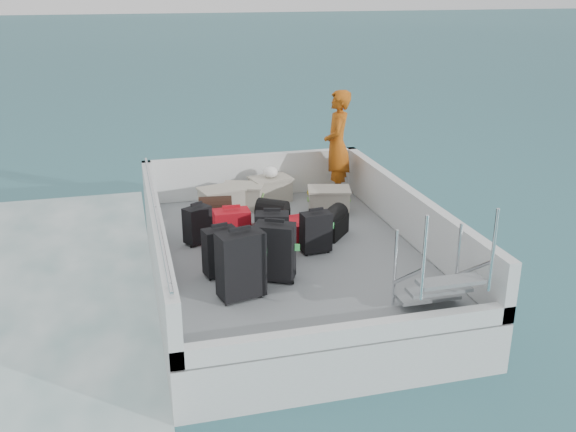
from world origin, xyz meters
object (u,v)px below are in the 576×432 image
suitcase_4 (272,237)px  crate_1 (243,197)px  suitcase_1 (220,252)px  suitcase_7 (316,233)px  crate_2 (271,190)px  crate_0 (222,201)px  suitcase_3 (275,252)px  suitcase_8 (286,231)px  passenger (337,145)px  suitcase_0 (241,266)px  suitcase_2 (198,225)px  crate_3 (329,201)px  suitcase_5 (232,234)px

suitcase_4 → crate_1: size_ratio=1.07×
suitcase_1 → suitcase_7: bearing=3.7°
suitcase_4 → crate_2: suitcase_4 is taller
suitcase_1 → crate_0: suitcase_1 is taller
suitcase_3 → suitcase_8: bearing=96.1°
crate_0 → passenger: passenger is taller
crate_0 → passenger: size_ratio=0.35×
suitcase_0 → suitcase_1: suitcase_0 is taller
suitcase_2 → crate_1: (0.87, 1.28, -0.08)m
suitcase_4 → crate_1: suitcase_4 is taller
suitcase_0 → suitcase_3: suitcase_0 is taller
suitcase_4 → suitcase_7: (0.61, 0.09, -0.04)m
crate_3 → suitcase_2: bearing=-161.1°
suitcase_3 → passenger: size_ratio=0.40×
suitcase_5 → crate_0: bearing=85.9°
passenger → suitcase_5: bearing=-27.1°
suitcase_2 → suitcase_4: size_ratio=0.82×
crate_1 → crate_2: crate_2 is taller
suitcase_2 → suitcase_0: bearing=-112.0°
passenger → suitcase_8: bearing=-18.4°
crate_3 → suitcase_4: bearing=-129.6°
suitcase_0 → passenger: size_ratio=0.44×
crate_1 → crate_3: bearing=-24.0°
suitcase_0 → passenger: 3.85m
suitcase_4 → crate_3: bearing=65.2°
suitcase_3 → suitcase_8: size_ratio=1.01×
suitcase_0 → suitcase_8: 1.78m
crate_1 → passenger: bearing=4.1°
suitcase_0 → crate_3: size_ratio=1.30×
suitcase_0 → suitcase_1: size_ratio=1.30×
suitcase_5 → passenger: passenger is taller
suitcase_1 → suitcase_2: bearing=84.9°
crate_2 → suitcase_7: bearing=-87.4°
suitcase_5 → suitcase_8: size_ratio=0.90×
suitcase_4 → suitcase_7: suitcase_4 is taller
suitcase_3 → suitcase_8: suitcase_3 is taller
crate_0 → suitcase_3: bearing=-84.3°
suitcase_8 → crate_3: bearing=-54.2°
suitcase_1 → crate_0: (0.36, 2.23, -0.12)m
suitcase_4 → suitcase_8: suitcase_4 is taller
suitcase_2 → crate_2: (1.38, 1.52, -0.08)m
suitcase_7 → suitcase_4: bearing=-177.4°
suitcase_3 → passenger: (1.70, 2.77, 0.54)m
passenger → crate_3: bearing=-7.5°
suitcase_5 → suitcase_0: bearing=-94.9°
suitcase_4 → suitcase_7: 0.62m
suitcase_0 → suitcase_5: suitcase_0 is taller
suitcase_7 → passenger: bearing=59.1°
suitcase_0 → crate_0: suitcase_0 is taller
suitcase_2 → crate_3: size_ratio=0.86×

